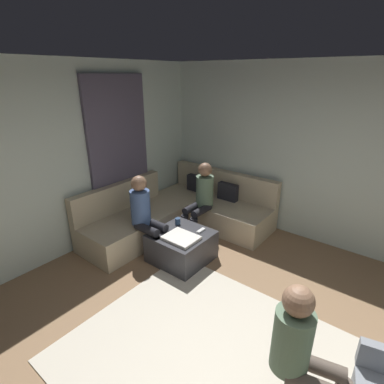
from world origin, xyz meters
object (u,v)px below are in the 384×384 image
coffee_mug (178,221)px  game_remote (201,230)px  sectional_couch (180,213)px  person_on_couch_back (201,197)px  ottoman (181,246)px  person_on_couch_side (146,214)px  person_on_armchair (304,352)px

coffee_mug → game_remote: size_ratio=0.63×
sectional_couch → coffee_mug: 0.71m
sectional_couch → person_on_couch_back: bearing=7.9°
ottoman → person_on_couch_back: size_ratio=0.63×
game_remote → person_on_couch_side: 0.82m
sectional_couch → person_on_armchair: bearing=-33.5°
coffee_mug → person_on_couch_side: 0.50m
sectional_couch → person_on_couch_back: size_ratio=2.12×
ottoman → game_remote: game_remote is taller
ottoman → person_on_couch_side: person_on_couch_side is taller
person_on_couch_side → person_on_couch_back: bearing=165.8°
person_on_couch_back → person_on_armchair: (2.29, -1.83, -0.01)m
coffee_mug → person_on_couch_back: (-0.02, 0.60, 0.19)m
person_on_couch_side → sectional_couch: bearing=-170.9°
ottoman → coffee_mug: coffee_mug is taller
person_on_couch_back → person_on_armchair: size_ratio=1.02×
game_remote → person_on_armchair: size_ratio=0.13×
coffee_mug → person_on_couch_side: (-0.26, -0.38, 0.19)m
sectional_couch → ottoman: bearing=-48.7°
person_on_couch_side → coffee_mug: bearing=145.3°
person_on_couch_back → person_on_armchair: 2.93m
sectional_couch → coffee_mug: bearing=-52.7°
game_remote → ottoman: bearing=-129.3°
ottoman → game_remote: 0.36m
ottoman → coffee_mug: size_ratio=8.00×
coffee_mug → person_on_couch_side: size_ratio=0.08×
coffee_mug → person_on_armchair: 2.59m
person_on_couch_side → person_on_armchair: (2.54, -0.85, -0.01)m
person_on_couch_back → person_on_armchair: bearing=141.4°
person_on_armchair → person_on_couch_back: bearing=-141.7°
sectional_couch → ottoman: (0.63, -0.72, -0.07)m
person_on_couch_back → coffee_mug: bearing=91.6°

